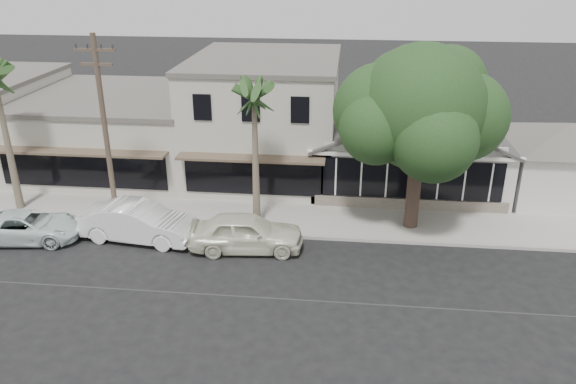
# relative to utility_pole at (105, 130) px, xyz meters

# --- Properties ---
(ground) EXTENTS (140.00, 140.00, 0.00)m
(ground) POSITION_rel_utility_pole_xyz_m (9.00, -5.20, -4.79)
(ground) COLOR black
(ground) RESTS_ON ground
(sidewalk_north) EXTENTS (90.00, 3.50, 0.15)m
(sidewalk_north) POSITION_rel_utility_pole_xyz_m (1.00, 1.55, -4.71)
(sidewalk_north) COLOR #9E9991
(sidewalk_north) RESTS_ON ground
(corner_shop) EXTENTS (10.40, 8.60, 5.10)m
(corner_shop) POSITION_rel_utility_pole_xyz_m (14.00, 7.27, -2.17)
(corner_shop) COLOR silver
(corner_shop) RESTS_ON ground
(side_cottage) EXTENTS (6.00, 6.00, 3.00)m
(side_cottage) POSITION_rel_utility_pole_xyz_m (22.20, 6.30, -3.29)
(side_cottage) COLOR silver
(side_cottage) RESTS_ON ground
(row_building_near) EXTENTS (8.00, 10.00, 6.50)m
(row_building_near) POSITION_rel_utility_pole_xyz_m (6.00, 8.30, -1.54)
(row_building_near) COLOR beige
(row_building_near) RESTS_ON ground
(row_building_midnear) EXTENTS (10.00, 10.00, 4.20)m
(row_building_midnear) POSITION_rel_utility_pole_xyz_m (-3.00, 8.30, -2.69)
(row_building_midnear) COLOR #B5B2A2
(row_building_midnear) RESTS_ON ground
(utility_pole) EXTENTS (1.80, 0.24, 9.00)m
(utility_pole) POSITION_rel_utility_pole_xyz_m (0.00, 0.00, 0.00)
(utility_pole) COLOR brown
(utility_pole) RESTS_ON ground
(car_0) EXTENTS (5.10, 2.40, 1.69)m
(car_0) POSITION_rel_utility_pole_xyz_m (6.49, -1.52, -3.95)
(car_0) COLOR silver
(car_0) RESTS_ON ground
(car_1) EXTENTS (5.42, 2.44, 1.73)m
(car_1) POSITION_rel_utility_pole_xyz_m (1.49, -1.10, -3.93)
(car_1) COLOR white
(car_1) RESTS_ON ground
(car_2) EXTENTS (5.09, 2.80, 1.35)m
(car_2) POSITION_rel_utility_pole_xyz_m (-3.51, -1.67, -4.11)
(car_2) COLOR silver
(car_2) RESTS_ON ground
(shade_tree) EXTENTS (7.81, 7.06, 8.66)m
(shade_tree) POSITION_rel_utility_pole_xyz_m (13.79, 1.59, 0.91)
(shade_tree) COLOR #423128
(shade_tree) RESTS_ON ground
(palm_east) EXTENTS (3.17, 3.17, 7.50)m
(palm_east) POSITION_rel_utility_pole_xyz_m (6.61, 0.67, 1.60)
(palm_east) COLOR #726651
(palm_east) RESTS_ON ground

